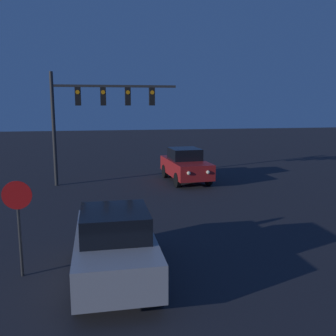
{
  "coord_description": "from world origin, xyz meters",
  "views": [
    {
      "loc": [
        -2.53,
        1.87,
        4.14
      ],
      "look_at": [
        0.0,
        15.73,
        1.68
      ],
      "focal_mm": 40.0,
      "sensor_mm": 36.0,
      "label": 1
    }
  ],
  "objects": [
    {
      "name": "car_far",
      "position": [
        1.91,
        21.0,
        0.88
      ],
      "size": [
        2.08,
        4.27,
        1.75
      ],
      "rotation": [
        0.0,
        0.0,
        3.22
      ],
      "color": "#B21E1E",
      "rests_on": "ground_plane"
    },
    {
      "name": "stop_sign",
      "position": [
        -4.47,
        10.83,
        1.64
      ],
      "size": [
        0.68,
        0.07,
        2.36
      ],
      "color": "#2D2D2D",
      "rests_on": "ground_plane"
    },
    {
      "name": "car_near",
      "position": [
        -2.26,
        10.26,
        0.88
      ],
      "size": [
        1.86,
        4.19,
        1.75
      ],
      "rotation": [
        0.0,
        0.0,
        0.01
      ],
      "color": "#99999E",
      "rests_on": "ground_plane"
    },
    {
      "name": "traffic_signal_mast",
      "position": [
        -2.7,
        21.17,
        4.0
      ],
      "size": [
        6.24,
        0.3,
        5.64
      ],
      "color": "#2D2D2D",
      "rests_on": "ground_plane"
    }
  ]
}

